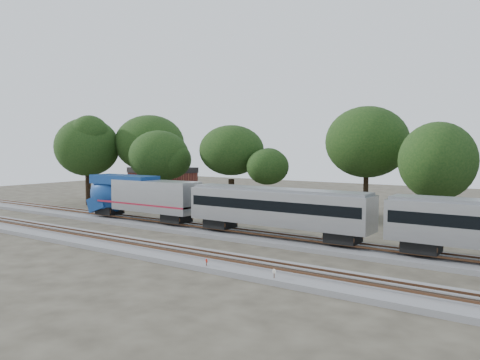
% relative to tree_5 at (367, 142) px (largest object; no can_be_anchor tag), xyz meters
% --- Properties ---
extents(ground, '(160.00, 160.00, 0.00)m').
position_rel_tree_5_xyz_m(ground, '(-6.48, -26.10, -9.64)').
color(ground, '#383328').
rests_on(ground, ground).
extents(track_far, '(160.00, 5.00, 0.73)m').
position_rel_tree_5_xyz_m(track_far, '(-6.48, -20.10, -9.43)').
color(track_far, slate).
rests_on(track_far, ground).
extents(track_near, '(160.00, 5.00, 0.73)m').
position_rel_tree_5_xyz_m(track_near, '(-6.48, -30.10, -9.43)').
color(track_near, slate).
rests_on(track_near, ground).
extents(switch_stand_red, '(0.28, 0.15, 0.94)m').
position_rel_tree_5_xyz_m(switch_stand_red, '(-0.23, -32.25, -9.04)').
color(switch_stand_red, '#512D19').
rests_on(switch_stand_red, ground).
extents(switch_stand_white, '(0.32, 0.12, 1.01)m').
position_rel_tree_5_xyz_m(switch_stand_white, '(5.38, -32.14, -8.99)').
color(switch_stand_white, '#512D19').
rests_on(switch_stand_white, ground).
extents(switch_lever, '(0.53, 0.35, 0.30)m').
position_rel_tree_5_xyz_m(switch_lever, '(-0.91, -31.35, -9.49)').
color(switch_lever, '#512D19').
rests_on(switch_lever, ground).
extents(brick_building, '(11.55, 8.56, 5.30)m').
position_rel_tree_5_xyz_m(brick_building, '(-40.22, 4.47, -6.97)').
color(brick_building, maroon).
rests_on(brick_building, ground).
extents(tree_0, '(9.18, 9.18, 12.95)m').
position_rel_tree_5_xyz_m(tree_0, '(-40.20, -12.03, -0.62)').
color(tree_0, black).
rests_on(tree_0, ground).
extents(tree_1, '(9.78, 9.78, 13.79)m').
position_rel_tree_5_xyz_m(tree_1, '(-32.99, -5.78, -0.03)').
color(tree_1, black).
rests_on(tree_1, ground).
extents(tree_2, '(7.82, 7.82, 11.02)m').
position_rel_tree_5_xyz_m(tree_2, '(-27.33, -9.46, -1.97)').
color(tree_2, black).
rests_on(tree_2, ground).
extents(tree_3, '(8.71, 8.71, 12.28)m').
position_rel_tree_5_xyz_m(tree_3, '(-16.79, -6.22, -1.08)').
color(tree_3, black).
rests_on(tree_3, ground).
extents(tree_4, '(6.61, 6.61, 9.32)m').
position_rel_tree_5_xyz_m(tree_4, '(-10.54, -6.87, -3.17)').
color(tree_4, black).
rests_on(tree_4, ground).
extents(tree_5, '(9.81, 9.81, 13.83)m').
position_rel_tree_5_xyz_m(tree_5, '(0.00, 0.00, 0.00)').
color(tree_5, black).
rests_on(tree_5, ground).
extents(tree_6, '(7.69, 7.69, 10.84)m').
position_rel_tree_5_xyz_m(tree_6, '(9.92, -6.39, -2.10)').
color(tree_6, black).
rests_on(tree_6, ground).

